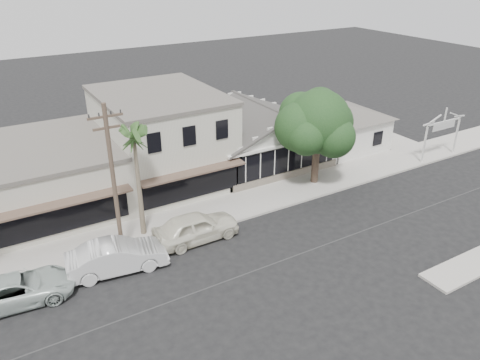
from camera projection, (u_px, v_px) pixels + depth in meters
ground at (303, 253)px, 27.10m from camera, size 140.00×140.00×0.00m
sidewalk_north at (131, 236)px, 28.61m from camera, size 90.00×3.50×0.15m
corner_shop at (259, 132)px, 37.93m from camera, size 10.40×8.60×5.10m
side_cottage at (343, 131)px, 41.44m from camera, size 6.00×6.00×3.00m
arch_sign at (444, 123)px, 38.31m from camera, size 4.12×0.12×3.95m
row_building_near at (162, 139)px, 34.77m from camera, size 8.00×10.00×6.50m
row_building_midnear at (36, 180)px, 31.12m from camera, size 10.00×10.00×4.20m
utility_pole at (113, 180)px, 24.91m from camera, size 1.80×0.24×9.00m
car_0 at (196, 227)px, 28.00m from camera, size 5.26×2.13×1.79m
car_1 at (117, 257)px, 25.26m from camera, size 5.55×2.56×1.76m
car_2 at (18, 289)px, 23.01m from camera, size 5.53×2.93×1.48m
shade_tree at (316, 123)px, 33.52m from camera, size 6.50×5.88×7.21m
palm_east at (134, 137)px, 26.09m from camera, size 2.51×2.51×7.50m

